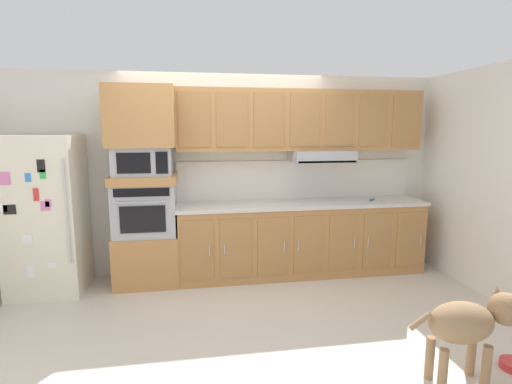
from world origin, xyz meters
TOP-DOWN VIEW (x-y plane):
  - ground_plane at (0.00, 0.00)m, footprint 9.60×9.60m
  - back_kitchen_wall at (0.00, 1.11)m, footprint 6.20×0.12m
  - side_panel_right at (2.80, 0.00)m, footprint 0.12×7.10m
  - refrigerator at (-2.03, 0.68)m, footprint 0.76×0.73m
  - oven_base_cabinet at (-0.96, 0.75)m, footprint 0.74×0.62m
  - built_in_oven at (-0.96, 0.75)m, footprint 0.70×0.62m
  - appliance_mid_shelf at (-0.96, 0.75)m, footprint 0.74×0.62m
  - microwave at (-0.96, 0.75)m, footprint 0.64×0.54m
  - appliance_upper_cabinet at (-0.96, 0.75)m, footprint 0.74×0.62m
  - lower_cabinet_run at (0.94, 0.75)m, footprint 3.07×0.63m
  - countertop_slab at (0.94, 0.75)m, footprint 3.11×0.64m
  - backsplash_panel at (0.94, 1.04)m, footprint 3.11×0.02m
  - upper_cabinet_with_hood at (0.95, 0.87)m, footprint 3.07×0.48m
  - screwdriver at (1.85, 0.69)m, footprint 0.17×0.17m
  - dog at (1.52, -1.58)m, footprint 0.92×0.31m

SIDE VIEW (x-z plane):
  - ground_plane at x=0.00m, z-range 0.00..0.00m
  - oven_base_cabinet at x=-0.96m, z-range 0.00..0.60m
  - lower_cabinet_run at x=0.94m, z-range 0.00..0.88m
  - dog at x=1.52m, z-range 0.12..0.81m
  - refrigerator at x=-2.03m, z-range 0.00..1.76m
  - countertop_slab at x=0.94m, z-range 0.88..0.92m
  - built_in_oven at x=-0.96m, z-range 0.60..1.20m
  - screwdriver at x=1.85m, z-range 0.92..0.95m
  - backsplash_panel at x=0.94m, z-range 0.92..1.42m
  - back_kitchen_wall at x=0.00m, z-range 0.00..2.50m
  - side_panel_right at x=2.80m, z-range 0.00..2.50m
  - appliance_mid_shelf at x=-0.96m, z-range 1.20..1.30m
  - microwave at x=-0.96m, z-range 1.30..1.62m
  - upper_cabinet_with_hood at x=0.95m, z-range 1.46..2.34m
  - appliance_upper_cabinet at x=-0.96m, z-range 1.62..2.30m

